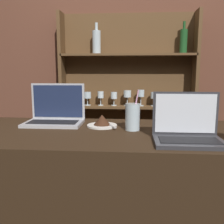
% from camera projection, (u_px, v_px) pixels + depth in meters
% --- Properties ---
extents(bar_counter, '(1.86, 0.70, 1.04)m').
position_uv_depth(bar_counter, '(131.00, 220.00, 1.43)').
color(bar_counter, black).
rests_on(bar_counter, ground_plane).
extents(back_wall, '(7.00, 0.06, 2.70)m').
position_uv_depth(back_wall, '(132.00, 73.00, 2.38)').
color(back_wall, brown).
rests_on(back_wall, ground_plane).
extents(back_shelf, '(1.24, 0.18, 1.88)m').
position_uv_depth(back_shelf, '(127.00, 112.00, 2.36)').
color(back_shelf, brown).
rests_on(back_shelf, ground_plane).
extents(laptop_near, '(0.34, 0.22, 0.24)m').
position_uv_depth(laptop_near, '(55.00, 115.00, 1.54)').
color(laptop_near, '#ADADB2').
rests_on(laptop_near, bar_counter).
extents(laptop_far, '(0.31, 0.20, 0.23)m').
position_uv_depth(laptop_far, '(187.00, 131.00, 1.15)').
color(laptop_far, '#333338').
rests_on(laptop_far, bar_counter).
extents(cake_plate, '(0.18, 0.18, 0.07)m').
position_uv_depth(cake_plate, '(102.00, 122.00, 1.46)').
color(cake_plate, silver).
rests_on(cake_plate, bar_counter).
extents(water_glass, '(0.08, 0.08, 0.22)m').
position_uv_depth(water_glass, '(132.00, 117.00, 1.37)').
color(water_glass, silver).
rests_on(water_glass, bar_counter).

